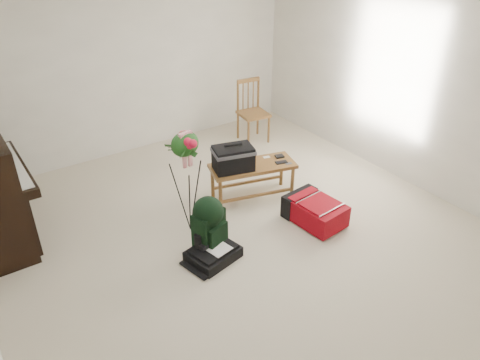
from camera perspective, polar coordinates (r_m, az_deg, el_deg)
floor at (r=5.16m, az=0.45°, el=-7.19°), size 5.00×5.50×0.01m
wall_back at (r=6.80m, az=-13.25°, el=13.43°), size 5.00×0.04×2.50m
wall_right at (r=6.19m, az=20.22°, el=10.70°), size 0.04×5.50×2.50m
bench at (r=5.48m, az=0.19°, el=2.20°), size 1.10×0.67×0.79m
dining_chair at (r=7.15m, az=1.48°, el=8.30°), size 0.46×0.46×0.94m
red_suitcase at (r=5.43m, az=8.80°, el=-3.53°), size 0.50×0.70×0.28m
black_duffel at (r=4.86m, az=-3.31°, el=-8.87°), size 0.56×0.49×0.21m
green_backpack at (r=4.80m, az=-3.81°, el=-5.23°), size 0.38×0.35×0.65m
flower_stand at (r=5.00m, az=-6.42°, el=-0.39°), size 0.44×0.44×1.24m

